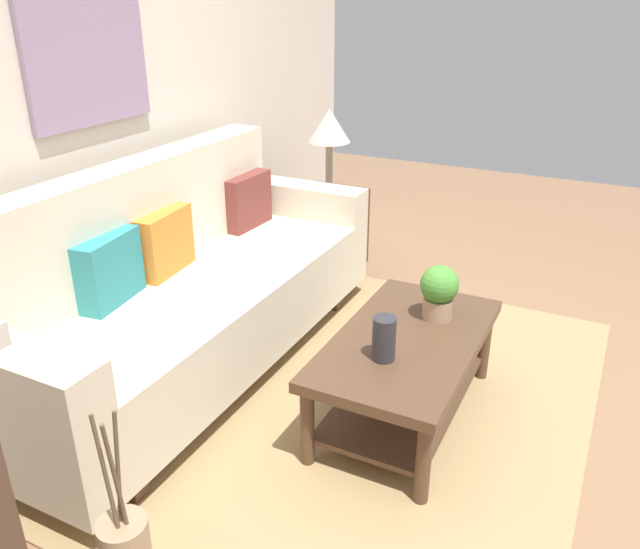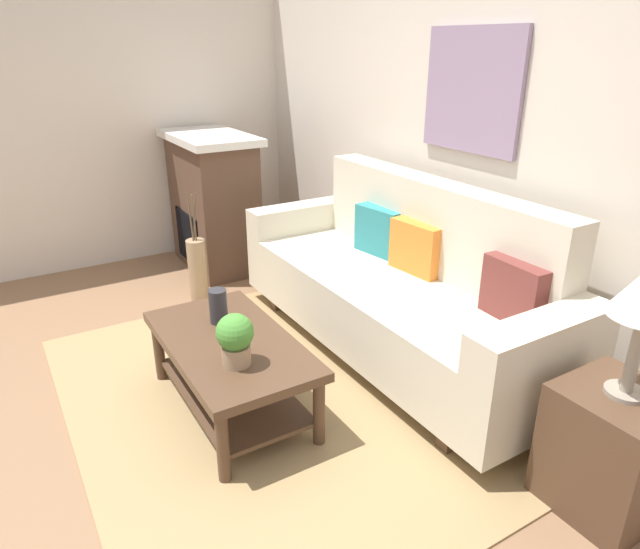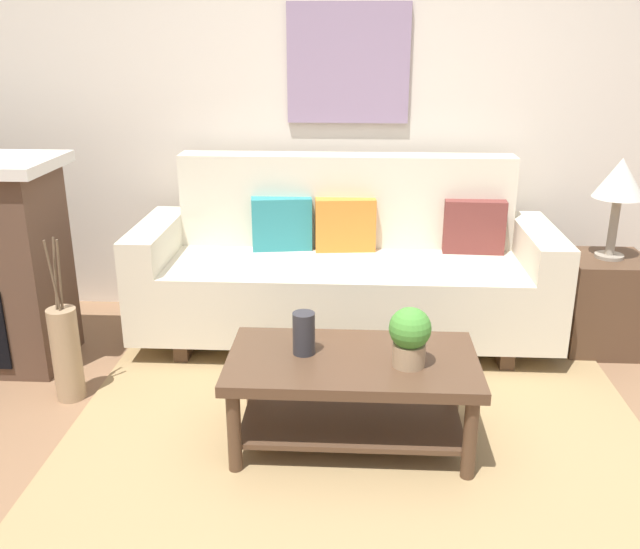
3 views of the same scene
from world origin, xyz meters
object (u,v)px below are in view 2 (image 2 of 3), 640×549
Objects in this scene: throw_pillow_maroon at (514,291)px; tabletop_vase at (218,306)px; side_table at (611,450)px; framed_painting at (472,90)px; throw_pillow_teal at (379,231)px; fireplace at (213,201)px; couch at (398,288)px; floor_vase at (198,271)px; coffee_table at (230,359)px; throw_pillow_orange at (416,248)px; potted_plant_tabletop at (235,338)px.

throw_pillow_maroon reaches higher than tabletop_vase.
tabletop_vase is 0.34× the size of side_table.
side_table is 2.07m from framed_painting.
tabletop_vase is at bearing -79.67° from throw_pillow_teal.
fireplace is (-1.63, -0.56, -0.09)m from throw_pillow_teal.
couch is 1.62m from floor_vase.
throw_pillow_maroon is (1.15, 0.00, 0.00)m from throw_pillow_teal.
throw_pillow_teal is 1.87× the size of tabletop_vase.
tabletop_vase reaches higher than side_table.
couch is 1.25m from framed_painting.
couch is 2.07m from fireplace.
couch is at bearing 92.97° from coffee_table.
throw_pillow_teal is at bearing 180.00° from throw_pillow_orange.
tabletop_vase is (-0.92, -1.25, -0.15)m from throw_pillow_maroon.
framed_painting is (-0.06, 1.63, 1.28)m from coffee_table.
throw_pillow_teal is 0.31× the size of fireplace.
throw_pillow_maroon is 0.31× the size of fireplace.
couch is at bearing 12.13° from fireplace.
throw_pillow_orange is 1.34m from coffee_table.
potted_plant_tabletop is at bearing -63.07° from throw_pillow_teal.
throw_pillow_orange is at bearing 172.79° from side_table.
throw_pillow_orange is at bearing 82.92° from tabletop_vase.
floor_vase is (-2.15, -0.96, -0.43)m from throw_pillow_maroon.
framed_painting reaches higher than potted_plant_tabletop.
throw_pillow_teal is at bearing 43.80° from floor_vase.
couch reaches higher than tabletop_vase.
side_table is (1.51, -0.07, -0.15)m from couch.
throw_pillow_orange is 1.00× the size of throw_pillow_maroon.
throw_pillow_orange reaches higher than tabletop_vase.
throw_pillow_maroon is 0.64× the size of side_table.
floor_vase is 2.33m from framed_painting.
couch is 0.82m from throw_pillow_maroon.
tabletop_vase is 0.47m from potted_plant_tabletop.
throw_pillow_teal is at bearing -138.43° from framed_painting.
side_table is at bearing 37.06° from coffee_table.
framed_painting is at bearing 100.08° from potted_plant_tabletop.
potted_plant_tabletop is at bearing -79.92° from framed_painting.
coffee_table is 0.95× the size of fireplace.
framed_painting is (0.38, 0.34, 0.92)m from throw_pillow_teal.
fireplace is at bearing -167.87° from couch.
throw_pillow_maroon is at bearing 0.00° from throw_pillow_teal.
framed_painting is (-0.30, 1.69, 1.02)m from potted_plant_tabletop.
fireplace is 2.37× the size of floor_vase.
couch is 6.73× the size of throw_pillow_orange.
throw_pillow_orange reaches higher than floor_vase.
side_table is 2.99m from floor_vase.
throw_pillow_maroon is 0.73× the size of floor_vase.
throw_pillow_orange is 0.31× the size of fireplace.
throw_pillow_teal is 0.73× the size of floor_vase.
coffee_table is (0.06, -1.16, -0.12)m from couch.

